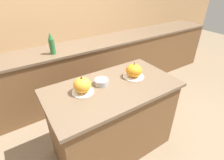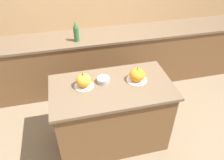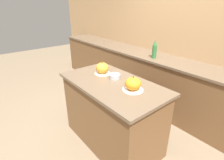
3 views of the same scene
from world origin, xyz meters
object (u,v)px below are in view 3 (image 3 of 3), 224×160
bottle_tall (155,50)px  mixing_bowl (115,76)px  pumpkin_cake_left (102,68)px  pumpkin_cake_right (133,84)px

bottle_tall → mixing_bowl: bearing=-79.6°
pumpkin_cake_left → bottle_tall: bottle_tall is taller
pumpkin_cake_left → bottle_tall: 1.04m
pumpkin_cake_right → bottle_tall: size_ratio=0.78×
mixing_bowl → pumpkin_cake_right: bearing=-8.9°
pumpkin_cake_right → bottle_tall: (-0.56, 1.06, 0.10)m
mixing_bowl → pumpkin_cake_left: bearing=-172.9°
pumpkin_cake_right → mixing_bowl: (-0.37, 0.06, -0.04)m
pumpkin_cake_left → mixing_bowl: size_ratio=1.48×
bottle_tall → pumpkin_cake_right: bearing=-62.3°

